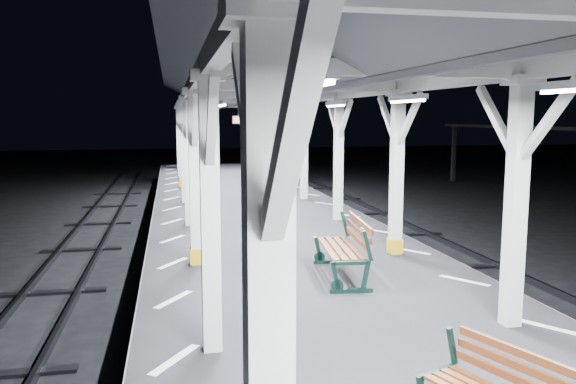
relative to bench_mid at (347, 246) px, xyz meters
name	(u,v)px	position (x,y,z in m)	size (l,w,h in m)	color
ground	(326,348)	(-0.54, -0.65, -1.55)	(120.00, 120.00, 0.00)	black
platform	(327,319)	(-0.54, -0.65, -1.05)	(6.00, 50.00, 1.00)	black
hazard_stripes_left	(174,299)	(-2.99, -0.65, -0.54)	(1.00, 48.00, 0.01)	silver
hazard_stripes_right	(464,281)	(1.91, -0.65, -0.54)	(1.00, 48.00, 0.01)	silver
canopy	(329,66)	(-0.54, -0.67, 3.02)	(5.40, 49.00, 4.65)	silver
bench_mid	(347,246)	(0.00, 0.00, 0.00)	(0.91, 1.96, 1.03)	#102D26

